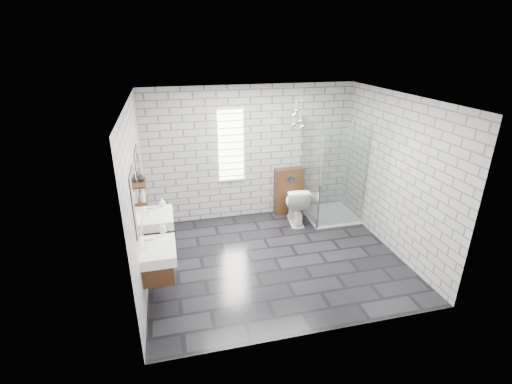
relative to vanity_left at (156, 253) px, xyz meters
name	(u,v)px	position (x,y,z in m)	size (l,w,h in m)	color
floor	(275,259)	(1.91, 0.59, -0.77)	(4.20, 3.60, 0.02)	black
ceiling	(278,98)	(1.91, 0.59, 1.95)	(4.20, 3.60, 0.02)	white
wall_back	(250,153)	(1.91, 2.40, 0.59)	(4.20, 0.02, 2.70)	#9F9F9A
wall_front	(322,242)	(1.91, -1.22, 0.59)	(4.20, 0.02, 2.70)	#9F9F9A
wall_left	(137,198)	(-0.20, 0.59, 0.59)	(0.02, 3.60, 2.70)	#9F9F9A
wall_right	(395,175)	(4.02, 0.59, 0.59)	(0.02, 3.60, 2.70)	#9F9F9A
vanity_left	(156,253)	(0.00, 0.00, 0.00)	(0.47, 0.70, 1.57)	#472915
vanity_right	(156,219)	(0.00, 1.05, 0.00)	(0.47, 0.70, 1.57)	#472915
shelf_lower	(143,201)	(-0.12, 0.54, 0.56)	(0.14, 0.30, 0.03)	#472915
shelf_upper	(141,184)	(-0.12, 0.54, 0.82)	(0.14, 0.30, 0.03)	#472915
window	(231,145)	(1.51, 2.38, 0.79)	(0.56, 0.05, 1.48)	white
cistern_panel	(288,191)	(2.71, 2.29, -0.26)	(0.60, 0.20, 1.00)	#472915
flush_plate	(291,179)	(2.71, 2.19, 0.04)	(0.18, 0.01, 0.12)	silver
shower_enclosure	(329,197)	(3.41, 1.78, -0.25)	(1.00, 1.00, 2.03)	white
pendant_cluster	(297,119)	(2.72, 1.96, 1.34)	(0.27, 0.25, 0.79)	silver
toilet	(296,204)	(2.71, 1.82, -0.36)	(0.44, 0.77, 0.79)	white
soap_bottle_a	(163,228)	(0.11, 0.38, 0.18)	(0.08, 0.08, 0.17)	#B2B2B2
soap_bottle_b	(162,202)	(0.12, 1.35, 0.17)	(0.12, 0.12, 0.15)	#B2B2B2
soap_bottle_c	(143,195)	(-0.11, 0.46, 0.68)	(0.08, 0.08, 0.20)	#B2B2B2
vase	(141,177)	(-0.11, 0.64, 0.90)	(0.11, 0.11, 0.12)	#B2B2B2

